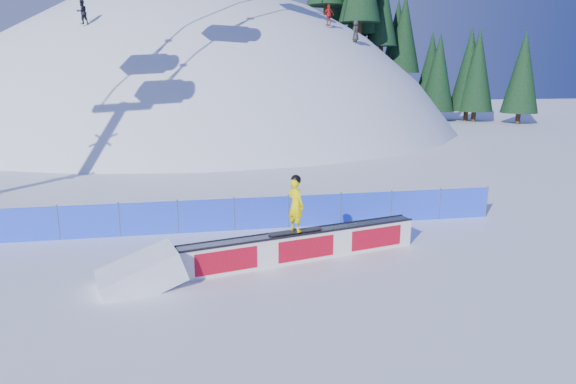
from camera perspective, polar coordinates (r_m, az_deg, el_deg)
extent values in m
plane|color=white|center=(14.61, -8.51, -9.74)|extent=(160.00, 160.00, 0.00)
sphere|color=white|center=(60.30, -9.37, -9.91)|extent=(64.00, 64.00, 64.00)
cylinder|color=#372316|center=(61.34, 3.44, 18.41)|extent=(0.50, 0.50, 1.40)
cylinder|color=#372316|center=(61.10, 6.14, 17.09)|extent=(0.50, 0.50, 1.40)
cylinder|color=#372316|center=(53.68, 8.35, 17.44)|extent=(0.50, 0.50, 1.40)
cylinder|color=#372316|center=(60.98, 7.04, 16.59)|extent=(0.50, 0.50, 1.40)
cone|color=black|center=(61.34, 7.16, 20.33)|extent=(3.00, 3.00, 6.82)
cylinder|color=#372316|center=(62.54, 9.59, 14.18)|extent=(0.50, 0.50, 1.40)
cone|color=black|center=(62.86, 9.79, 19.06)|extent=(4.18, 4.18, 9.50)
cylinder|color=#372316|center=(56.43, 12.75, 13.44)|extent=(0.50, 0.50, 1.40)
cone|color=black|center=(56.68, 13.02, 18.52)|extent=(3.90, 3.90, 8.85)
cylinder|color=#372316|center=(57.27, 15.07, 10.66)|extent=(0.50, 0.50, 1.40)
cone|color=black|center=(57.31, 15.42, 16.08)|extent=(4.24, 4.24, 9.64)
cylinder|color=#372316|center=(62.86, 15.45, 8.29)|extent=(0.50, 0.50, 1.40)
cone|color=black|center=(62.65, 15.73, 12.70)|extent=(3.73, 3.73, 8.48)
cylinder|color=#372316|center=(56.88, 18.46, 7.59)|extent=(0.50, 0.50, 1.40)
cone|color=black|center=(56.66, 18.79, 11.90)|extent=(3.24, 3.24, 7.37)
cylinder|color=#372316|center=(60.72, 18.90, 7.89)|extent=(0.50, 0.50, 1.40)
cone|color=black|center=(60.51, 19.18, 11.58)|extent=(2.92, 2.92, 6.64)
cylinder|color=#372316|center=(60.02, 20.76, 7.69)|extent=(0.50, 0.50, 1.40)
cone|color=black|center=(59.81, 21.15, 12.31)|extent=(3.75, 3.75, 8.52)
cylinder|color=#372316|center=(62.06, 23.35, 7.62)|extent=(0.50, 0.50, 1.40)
cone|color=black|center=(61.86, 23.72, 11.56)|extent=(3.24, 3.24, 7.36)
cube|color=blue|center=(18.66, -9.07, -2.64)|extent=(22.00, 0.03, 1.20)
cylinder|color=#3E4770|center=(19.23, -24.15, -3.04)|extent=(0.05, 0.05, 1.30)
cylinder|color=#3E4770|center=(18.84, -18.24, -2.85)|extent=(0.05, 0.05, 1.30)
cylinder|color=#3E4770|center=(18.66, -12.15, -2.62)|extent=(0.05, 0.05, 1.30)
cylinder|color=#3E4770|center=(18.69, -6.01, -2.36)|extent=(0.05, 0.05, 1.30)
cylinder|color=#3E4770|center=(18.93, 0.04, -2.08)|extent=(0.05, 0.05, 1.30)
cylinder|color=#3E4770|center=(19.38, 5.87, -1.78)|extent=(0.05, 0.05, 1.30)
cylinder|color=#3E4770|center=(20.02, 11.38, -1.49)|extent=(0.05, 0.05, 1.30)
cylinder|color=#3E4770|center=(20.83, 16.50, -1.20)|extent=(0.05, 0.05, 1.30)
cylinder|color=#3E4770|center=(21.79, 21.21, -0.93)|extent=(0.05, 0.05, 1.30)
cube|color=white|center=(15.83, 1.65, -6.05)|extent=(7.64, 2.33, 0.87)
cube|color=gray|center=(15.68, 1.66, -4.48)|extent=(7.57, 2.33, 0.04)
cube|color=black|center=(15.46, 2.08, -4.71)|extent=(7.53, 1.88, 0.06)
cube|color=black|center=(15.90, 1.26, -4.19)|extent=(7.53, 1.88, 0.06)
cube|color=red|center=(15.61, 2.06, -6.33)|extent=(7.16, 1.78, 0.65)
cube|color=red|center=(16.04, 1.26, -5.78)|extent=(7.16, 1.78, 0.65)
cube|color=black|center=(15.56, 0.86, -4.40)|extent=(1.72, 0.70, 0.03)
imported|color=#F1E600|center=(15.33, 0.87, -1.43)|extent=(0.65, 0.72, 1.64)
sphere|color=black|center=(15.15, 0.88, 1.37)|extent=(0.31, 0.31, 0.31)
imported|color=black|center=(40.61, -21.92, 18.04)|extent=(1.01, 1.00, 1.65)
imported|color=red|center=(44.23, 4.56, 19.01)|extent=(1.04, 0.68, 1.65)
imported|color=#272727|center=(44.20, 7.53, 17.34)|extent=(0.84, 0.96, 1.65)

